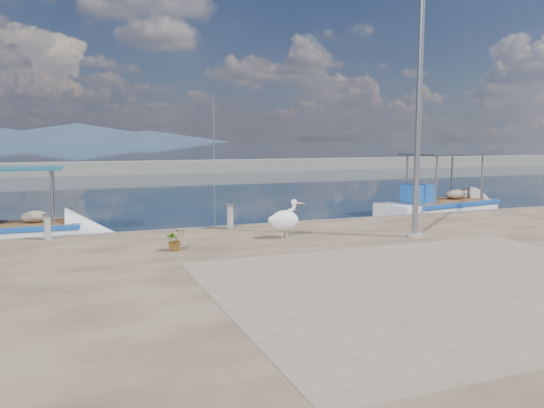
{
  "coord_description": "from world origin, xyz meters",
  "views": [
    {
      "loc": [
        -5.78,
        -10.97,
        3.24
      ],
      "look_at": [
        0.0,
        3.8,
        1.3
      ],
      "focal_mm": 35.0,
      "sensor_mm": 36.0,
      "label": 1
    }
  ],
  "objects_px": {
    "boat_right": "(442,209)",
    "bollard_near": "(230,215)",
    "boat_left": "(10,235)",
    "pelican": "(285,220)",
    "lamp_post": "(418,119)"
  },
  "relations": [
    {
      "from": "boat_right",
      "to": "bollard_near",
      "type": "xyz_separation_m",
      "value": [
        -10.35,
        -2.79,
        0.68
      ]
    },
    {
      "from": "boat_left",
      "to": "pelican",
      "type": "relative_size",
      "value": 5.24
    },
    {
      "from": "pelican",
      "to": "bollard_near",
      "type": "xyz_separation_m",
      "value": [
        -0.95,
        2.13,
        -0.09
      ]
    },
    {
      "from": "boat_right",
      "to": "lamp_post",
      "type": "height_order",
      "value": "lamp_post"
    },
    {
      "from": "boat_left",
      "to": "lamp_post",
      "type": "relative_size",
      "value": 0.83
    },
    {
      "from": "lamp_post",
      "to": "boat_right",
      "type": "bearing_deg",
      "value": 45.69
    },
    {
      "from": "pelican",
      "to": "bollard_near",
      "type": "height_order",
      "value": "pelican"
    },
    {
      "from": "boat_left",
      "to": "boat_right",
      "type": "relative_size",
      "value": 0.86
    },
    {
      "from": "boat_right",
      "to": "lamp_post",
      "type": "xyz_separation_m",
      "value": [
        -5.92,
        -6.06,
        3.56
      ]
    },
    {
      "from": "pelican",
      "to": "lamp_post",
      "type": "distance_m",
      "value": 4.61
    },
    {
      "from": "lamp_post",
      "to": "pelican",
      "type": "bearing_deg",
      "value": 161.83
    },
    {
      "from": "boat_left",
      "to": "bollard_near",
      "type": "bearing_deg",
      "value": -23.17
    },
    {
      "from": "boat_left",
      "to": "boat_right",
      "type": "bearing_deg",
      "value": 1.2
    },
    {
      "from": "boat_right",
      "to": "bollard_near",
      "type": "height_order",
      "value": "boat_right"
    },
    {
      "from": "boat_left",
      "to": "pelican",
      "type": "distance_m",
      "value": 9.01
    }
  ]
}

